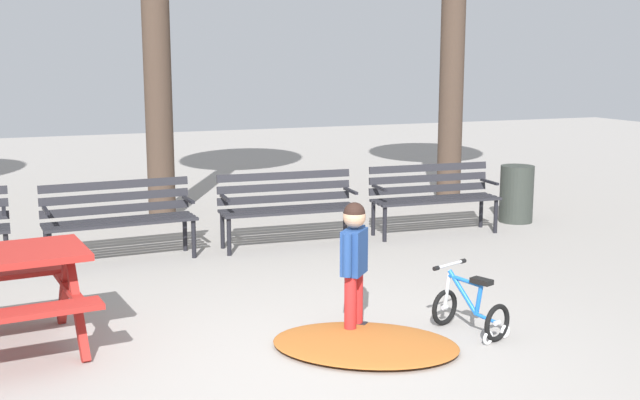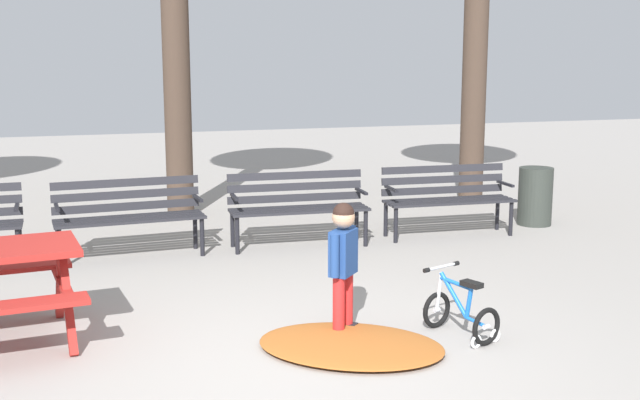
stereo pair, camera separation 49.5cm
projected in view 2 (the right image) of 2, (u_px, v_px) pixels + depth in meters
ground at (291, 367)px, 5.69m from camera, size 36.00×36.00×0.00m
park_bench_left at (129, 211)px, 8.73m from camera, size 1.62×0.54×0.85m
park_bench_right at (298, 202)px, 9.25m from camera, size 1.62×0.55×0.85m
park_bench_far_right at (447, 194)px, 9.80m from camera, size 1.62×0.55×0.85m
child_standing at (343, 257)px, 6.27m from camera, size 0.30×0.32×1.06m
kids_bicycle at (461, 312)px, 6.27m from camera, size 0.51×0.63×0.54m
leaf_pile at (351, 345)px, 6.02m from camera, size 1.73×1.61×0.07m
trash_bin at (535, 196)px, 10.42m from camera, size 0.44×0.44×0.75m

